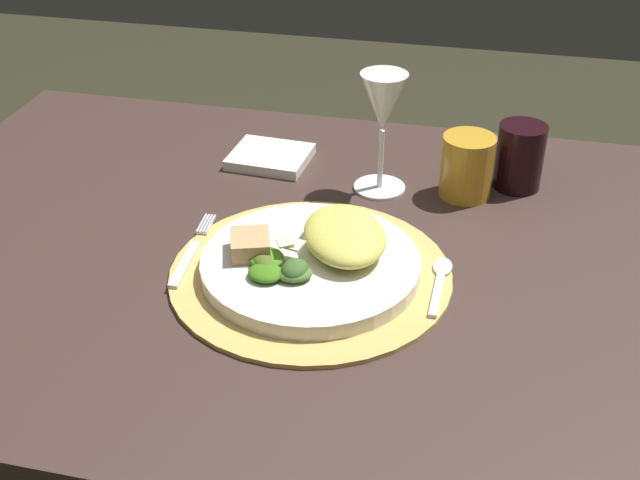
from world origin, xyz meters
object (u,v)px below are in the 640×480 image
object	(u,v)px
spoon	(441,276)
napkin	(270,157)
dinner_plate	(311,265)
dark_tumbler	(520,157)
fork	(191,253)
amber_tumbler	(467,166)
dining_table	(365,354)
wine_glass	(383,109)

from	to	relation	value
spoon	napkin	size ratio (longest dim) A/B	1.05
dinner_plate	dark_tumbler	bearing A→B (deg)	50.60
fork	amber_tumbler	world-z (taller)	amber_tumbler
dining_table	amber_tumbler	xyz separation A→B (m)	(0.10, 0.19, 0.20)
fork	wine_glass	bearing A→B (deg)	49.35
spoon	amber_tumbler	bearing A→B (deg)	87.23
dinner_plate	wine_glass	size ratio (longest dim) A/B	1.52
dark_tumbler	dining_table	bearing A→B (deg)	-127.25
napkin	dark_tumbler	size ratio (longest dim) A/B	1.22
dark_tumbler	spoon	bearing A→B (deg)	-107.07
napkin	amber_tumbler	xyz separation A→B (m)	(0.29, -0.04, 0.04)
dining_table	dark_tumbler	world-z (taller)	dark_tumbler
amber_tumbler	dark_tumbler	world-z (taller)	dark_tumbler
fork	napkin	world-z (taller)	napkin
spoon	wine_glass	size ratio (longest dim) A/B	0.70
wine_glass	dinner_plate	bearing A→B (deg)	-100.84
spoon	amber_tumbler	size ratio (longest dim) A/B	1.36
spoon	napkin	bearing A→B (deg)	137.69
amber_tumbler	dark_tumbler	size ratio (longest dim) A/B	0.94
spoon	dark_tumbler	distance (m)	0.28
dinner_plate	napkin	distance (m)	0.31
dark_tumbler	dinner_plate	bearing A→B (deg)	-129.40
dining_table	spoon	distance (m)	0.20
amber_tumbler	dark_tumbler	xyz separation A→B (m)	(0.07, 0.04, 0.00)
spoon	napkin	world-z (taller)	napkin
fork	wine_glass	distance (m)	0.32
dinner_plate	wine_glass	world-z (taller)	wine_glass
dining_table	spoon	bearing A→B (deg)	-21.44
dining_table	amber_tumbler	bearing A→B (deg)	61.08
amber_tumbler	napkin	bearing A→B (deg)	172.96
dining_table	spoon	size ratio (longest dim) A/B	11.14
fork	dining_table	bearing A→B (deg)	14.36
napkin	dark_tumbler	bearing A→B (deg)	0.79
napkin	wine_glass	distance (m)	0.21
wine_glass	dark_tumbler	bearing A→B (deg)	15.29
dining_table	dinner_plate	size ratio (longest dim) A/B	5.10
napkin	amber_tumbler	distance (m)	0.30
dinner_plate	dark_tumbler	size ratio (longest dim) A/B	2.79
fork	napkin	distance (m)	0.28
dinner_plate	dining_table	bearing A→B (deg)	43.27
fork	amber_tumbler	size ratio (longest dim) A/B	1.87
fork	wine_glass	xyz separation A→B (m)	(0.20, 0.23, 0.11)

